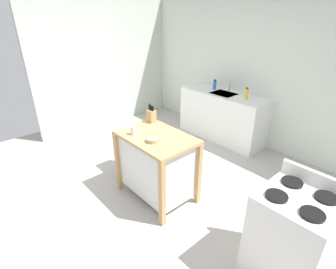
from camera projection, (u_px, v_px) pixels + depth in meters
The scene contains 13 objects.
ground_plane at pixel (144, 188), 3.65m from camera, with size 5.96×5.96×0.00m, color #ADA8A0.
wall_back at pixel (252, 72), 4.58m from camera, with size 4.95×0.10×2.60m, color silver.
wall_left at pixel (106, 63), 5.32m from camera, with size 0.10×3.08×2.60m, color beige.
kitchen_island at pixel (156, 163), 3.30m from camera, with size 0.99×0.66×0.90m.
knife_block at pixel (151, 116), 3.48m from camera, with size 0.11×0.09×0.25m.
bowl_ceramic_small at pixel (152, 140), 2.97m from camera, with size 0.15×0.15×0.05m.
drinking_cup at pixel (133, 130), 3.13m from camera, with size 0.07×0.07×0.11m.
trash_bin at pixel (130, 153), 3.92m from camera, with size 0.36×0.28×0.63m.
sink_counter at pixel (222, 116), 4.94m from camera, with size 1.69×0.60×0.90m.
sink_faucet at pixel (229, 86), 4.78m from camera, with size 0.02×0.02×0.22m.
bottle_hand_soap at pixel (215, 85), 4.94m from camera, with size 0.07×0.07×0.19m.
bottle_spray_cleaner at pixel (246, 94), 4.37m from camera, with size 0.06×0.06×0.21m.
stove at pixel (290, 237), 2.27m from camera, with size 0.60×0.60×1.02m.
Camera 1 is at (2.44, -1.72, 2.27)m, focal length 27.35 mm.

